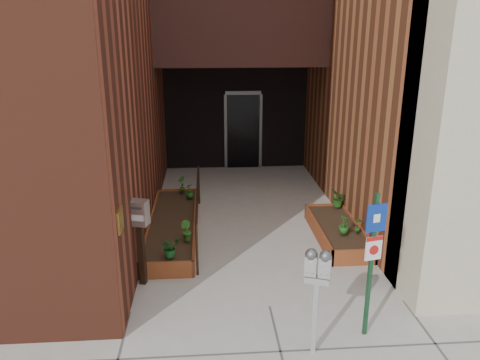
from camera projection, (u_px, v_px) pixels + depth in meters
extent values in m
plane|color=#9E9991|center=(270.00, 307.00, 6.78)|extent=(80.00, 80.00, 0.00)
cube|color=#B3A98A|center=(453.00, 153.00, 6.47)|extent=(1.10, 1.20, 4.40)
cube|color=black|center=(239.00, 22.00, 11.24)|extent=(4.20, 2.00, 2.00)
cube|color=black|center=(236.00, 115.00, 13.34)|extent=(4.00, 0.30, 3.00)
cube|color=black|center=(243.00, 132.00, 13.32)|extent=(0.90, 0.06, 2.10)
cube|color=#B79338|center=(120.00, 220.00, 5.98)|extent=(0.04, 0.30, 0.30)
cube|color=maroon|center=(166.00, 270.00, 7.49)|extent=(0.90, 0.04, 0.30)
cube|color=maroon|center=(178.00, 195.00, 10.87)|extent=(0.90, 0.04, 0.30)
cube|color=maroon|center=(151.00, 227.00, 9.15)|extent=(0.04, 3.60, 0.30)
cube|color=maroon|center=(195.00, 225.00, 9.21)|extent=(0.04, 3.60, 0.30)
cube|color=black|center=(173.00, 227.00, 9.19)|extent=(0.82, 3.52, 0.26)
cube|color=maroon|center=(355.00, 258.00, 7.91)|extent=(0.80, 0.04, 0.30)
cube|color=maroon|center=(323.00, 211.00, 9.96)|extent=(0.80, 0.04, 0.30)
cube|color=maroon|center=(318.00, 232.00, 8.90)|extent=(0.04, 2.20, 0.30)
cube|color=maroon|center=(357.00, 231.00, 8.96)|extent=(0.04, 2.20, 0.30)
cube|color=black|center=(337.00, 232.00, 8.94)|extent=(0.72, 2.12, 0.26)
cylinder|color=black|center=(197.00, 250.00, 7.51)|extent=(0.04, 0.04, 0.90)
cylinder|color=black|center=(199.00, 185.00, 10.64)|extent=(0.04, 0.04, 0.90)
cylinder|color=black|center=(197.00, 191.00, 8.95)|extent=(0.04, 3.30, 0.04)
cube|color=#B4B4B7|center=(315.00, 318.00, 5.68)|extent=(0.07, 0.07, 0.97)
cube|color=#B4B4B7|center=(317.00, 280.00, 5.52)|extent=(0.31, 0.21, 0.08)
cube|color=#B4B4B7|center=(311.00, 266.00, 5.49)|extent=(0.17, 0.14, 0.25)
sphere|color=#59595B|center=(311.00, 254.00, 5.45)|extent=(0.14, 0.14, 0.14)
cube|color=white|center=(310.00, 266.00, 5.44)|extent=(0.08, 0.04, 0.05)
cube|color=#B21414|center=(310.00, 272.00, 5.46)|extent=(0.08, 0.04, 0.03)
cube|color=#B4B4B7|center=(325.00, 267.00, 5.45)|extent=(0.17, 0.14, 0.25)
sphere|color=#59595B|center=(326.00, 256.00, 5.40)|extent=(0.14, 0.14, 0.14)
cube|color=white|center=(325.00, 268.00, 5.40)|extent=(0.08, 0.04, 0.05)
cube|color=#B21414|center=(324.00, 274.00, 5.42)|extent=(0.08, 0.04, 0.03)
cube|color=#163E22|center=(371.00, 267.00, 5.87)|extent=(0.05, 0.05, 1.97)
cube|color=navy|center=(377.00, 218.00, 5.64)|extent=(0.27, 0.08, 0.36)
cube|color=white|center=(377.00, 218.00, 5.64)|extent=(0.09, 0.03, 0.11)
cube|color=white|center=(374.00, 248.00, 5.76)|extent=(0.22, 0.07, 0.31)
cube|color=#B21414|center=(375.00, 239.00, 5.72)|extent=(0.22, 0.06, 0.05)
cylinder|color=#B21414|center=(374.00, 250.00, 5.76)|extent=(0.12, 0.04, 0.13)
cube|color=black|center=(142.00, 254.00, 7.24)|extent=(0.11, 0.11, 1.02)
cube|color=silver|center=(139.00, 213.00, 7.03)|extent=(0.32, 0.27, 0.39)
cube|color=#59595B|center=(135.00, 208.00, 6.90)|extent=(0.20, 0.07, 0.04)
cube|color=white|center=(136.00, 218.00, 6.95)|extent=(0.22, 0.07, 0.09)
imported|color=#164F1B|center=(170.00, 247.00, 7.57)|extent=(0.43, 0.43, 0.34)
imported|color=#2A621C|center=(186.00, 231.00, 8.17)|extent=(0.28, 0.28, 0.36)
imported|color=#1B5418|center=(190.00, 191.00, 10.24)|extent=(0.25, 0.25, 0.32)
imported|color=#2C611B|center=(182.00, 184.00, 10.55)|extent=(0.28, 0.28, 0.40)
imported|color=#215718|center=(344.00, 225.00, 8.43)|extent=(0.23, 0.23, 0.34)
imported|color=#255D1A|center=(358.00, 225.00, 8.47)|extent=(0.19, 0.19, 0.30)
imported|color=#204F16|center=(338.00, 198.00, 9.70)|extent=(0.42, 0.42, 0.38)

